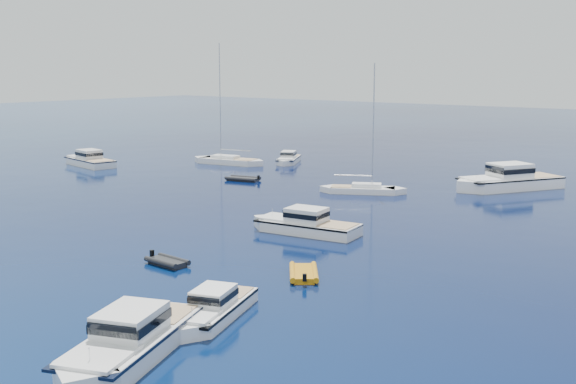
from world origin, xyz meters
name	(u,v)px	position (x,y,z in m)	size (l,w,h in m)	color
ground	(67,283)	(0.00, 0.00, 0.00)	(400.00, 400.00, 0.00)	navy
motor_cruiser_near	(213,319)	(11.31, 1.03, 0.00)	(2.40, 7.85, 2.06)	white
motor_cruiser_right	(130,357)	(11.80, -4.83, 0.00)	(3.25, 10.64, 2.79)	silver
motor_cruiser_centre	(304,233)	(3.38, 19.51, 0.00)	(3.01, 9.82, 2.58)	silver
motor_cruiser_far_l	(89,166)	(-42.08, 32.50, 0.00)	(3.19, 10.43, 2.74)	silver
motor_cruiser_distant	(507,189)	(8.27, 49.14, 0.00)	(4.12, 13.46, 3.53)	white
motor_cruiser_horizon	(288,163)	(-22.99, 50.92, 0.00)	(2.40, 7.85, 2.06)	white
sailboat_centre	(363,193)	(-2.56, 37.51, 0.00)	(2.44, 9.39, 13.81)	white
sailboat_far_l	(228,164)	(-28.76, 45.15, 0.00)	(2.93, 11.27, 16.57)	white
tender_yellow	(304,276)	(10.50, 10.00, 0.00)	(2.11, 3.90, 0.95)	#C87F0B
tender_grey_near	(167,265)	(1.84, 6.48, 0.00)	(1.79, 3.18, 0.95)	black
tender_grey_far	(243,181)	(-17.71, 35.79, 0.00)	(2.17, 4.03, 0.95)	black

